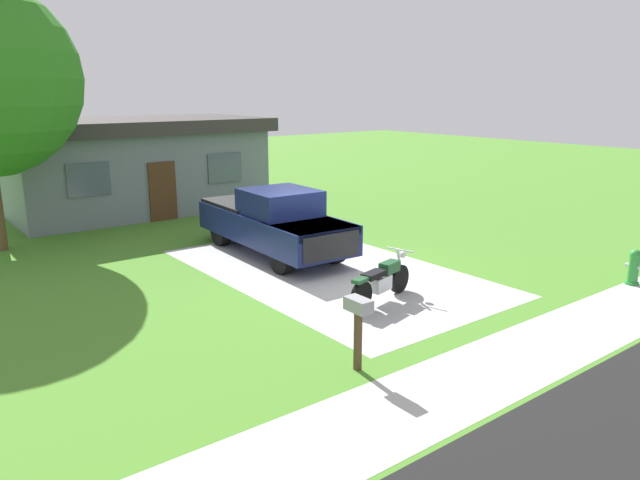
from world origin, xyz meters
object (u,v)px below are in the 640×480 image
(motorcycle, at_px, (382,281))
(mailbox, at_px, (358,315))
(pickup_truck, at_px, (272,221))
(fire_hydrant, at_px, (634,267))
(neighbor_house, at_px, (135,164))

(motorcycle, relative_size, mailbox, 1.72)
(pickup_truck, distance_m, mailbox, 7.63)
(fire_hydrant, height_order, neighbor_house, neighbor_house)
(mailbox, xyz_separation_m, neighbor_house, (2.26, 15.69, 0.81))
(motorcycle, height_order, mailbox, mailbox)
(fire_hydrant, xyz_separation_m, mailbox, (-8.23, 0.62, 0.55))
(pickup_truck, height_order, neighbor_house, neighbor_house)
(mailbox, bearing_deg, neighbor_house, 81.81)
(mailbox, height_order, neighbor_house, neighbor_house)
(pickup_truck, distance_m, neighbor_house, 8.70)
(motorcycle, relative_size, neighbor_house, 0.23)
(motorcycle, xyz_separation_m, mailbox, (-2.61, -2.19, 0.51))
(motorcycle, xyz_separation_m, pickup_truck, (0.31, 4.86, 0.48))
(pickup_truck, relative_size, mailbox, 4.52)
(fire_hydrant, bearing_deg, pickup_truck, 124.66)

